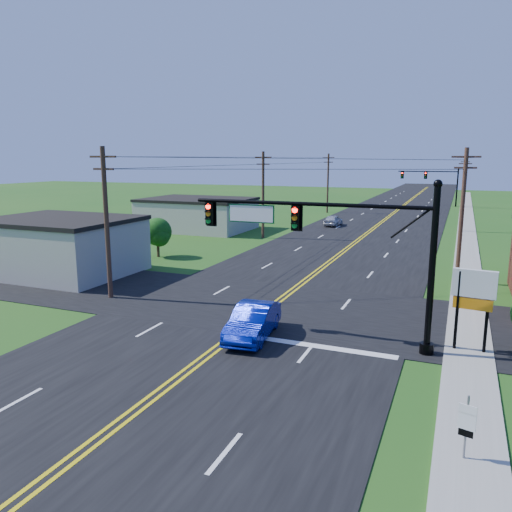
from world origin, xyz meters
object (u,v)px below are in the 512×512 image
at_px(blue_car, 253,322).
at_px(route_sign, 466,423).
at_px(signal_mast_far, 431,180).
at_px(signal_mast_main, 328,239).

bearing_deg(blue_car, route_sign, -42.58).
bearing_deg(signal_mast_far, route_sign, -85.79).
height_order(signal_mast_far, blue_car, signal_mast_far).
xyz_separation_m(signal_mast_far, blue_car, (-3.34, -73.00, -3.77)).
relative_size(signal_mast_main, signal_mast_far, 1.03).
xyz_separation_m(signal_mast_main, signal_mast_far, (0.10, 72.00, -0.20)).
relative_size(signal_mast_far, route_sign, 5.62).
xyz_separation_m(signal_mast_main, blue_car, (-3.24, -1.00, -3.98)).
height_order(signal_mast_main, blue_car, signal_mast_main).
bearing_deg(signal_mast_far, blue_car, -92.62).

